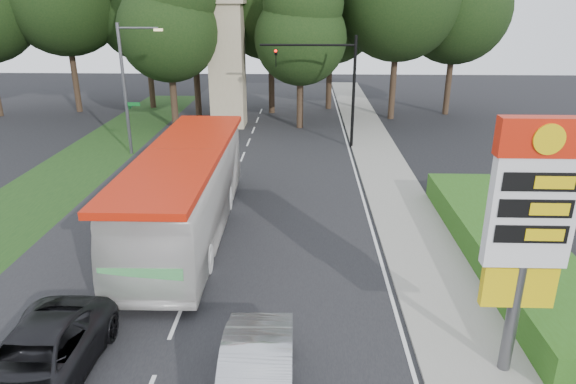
{
  "coord_description": "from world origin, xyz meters",
  "views": [
    {
      "loc": [
        3.85,
        -9.27,
        9.25
      ],
      "look_at": [
        3.24,
        9.5,
        2.2
      ],
      "focal_mm": 32.0,
      "sensor_mm": 36.0,
      "label": 1
    }
  ],
  "objects_px": {
    "gas_station_pylon": "(530,218)",
    "transit_bus": "(186,192)",
    "sedan_silver": "(256,384)",
    "suv_charcoal": "(36,362)",
    "streetlight_signs": "(127,84)",
    "traffic_signal_mast": "(334,76)",
    "monument": "(227,59)"
  },
  "relations": [
    {
      "from": "traffic_signal_mast",
      "to": "monument",
      "type": "relative_size",
      "value": 0.72
    },
    {
      "from": "transit_bus",
      "to": "sedan_silver",
      "type": "distance_m",
      "value": 10.73
    },
    {
      "from": "transit_bus",
      "to": "sedan_silver",
      "type": "xyz_separation_m",
      "value": [
        3.77,
        -9.99,
        -1.0
      ]
    },
    {
      "from": "gas_station_pylon",
      "to": "sedan_silver",
      "type": "distance_m",
      "value": 7.55
    },
    {
      "from": "traffic_signal_mast",
      "to": "streetlight_signs",
      "type": "relative_size",
      "value": 0.9
    },
    {
      "from": "monument",
      "to": "transit_bus",
      "type": "bearing_deg",
      "value": -87.04
    },
    {
      "from": "gas_station_pylon",
      "to": "transit_bus",
      "type": "xyz_separation_m",
      "value": [
        -10.18,
        8.37,
        -2.64
      ]
    },
    {
      "from": "streetlight_signs",
      "to": "monument",
      "type": "relative_size",
      "value": 0.8
    },
    {
      "from": "streetlight_signs",
      "to": "monument",
      "type": "distance_m",
      "value": 9.44
    },
    {
      "from": "streetlight_signs",
      "to": "traffic_signal_mast",
      "type": "bearing_deg",
      "value": 8.92
    },
    {
      "from": "gas_station_pylon",
      "to": "traffic_signal_mast",
      "type": "bearing_deg",
      "value": 99.09
    },
    {
      "from": "sedan_silver",
      "to": "gas_station_pylon",
      "type": "bearing_deg",
      "value": 12.77
    },
    {
      "from": "monument",
      "to": "transit_bus",
      "type": "height_order",
      "value": "monument"
    },
    {
      "from": "monument",
      "to": "traffic_signal_mast",
      "type": "bearing_deg",
      "value": -38.0
    },
    {
      "from": "monument",
      "to": "transit_bus",
      "type": "xyz_separation_m",
      "value": [
        1.02,
        -19.63,
        -3.3
      ]
    },
    {
      "from": "monument",
      "to": "gas_station_pylon",
      "type": "bearing_deg",
      "value": -68.2
    },
    {
      "from": "traffic_signal_mast",
      "to": "streetlight_signs",
      "type": "bearing_deg",
      "value": -171.08
    },
    {
      "from": "streetlight_signs",
      "to": "transit_bus",
      "type": "bearing_deg",
      "value": -62.72
    },
    {
      "from": "transit_bus",
      "to": "suv_charcoal",
      "type": "height_order",
      "value": "transit_bus"
    },
    {
      "from": "monument",
      "to": "transit_bus",
      "type": "relative_size",
      "value": 0.77
    },
    {
      "from": "sedan_silver",
      "to": "suv_charcoal",
      "type": "distance_m",
      "value": 5.63
    },
    {
      "from": "sedan_silver",
      "to": "suv_charcoal",
      "type": "xyz_separation_m",
      "value": [
        -5.59,
        0.67,
        -0.06
      ]
    },
    {
      "from": "gas_station_pylon",
      "to": "suv_charcoal",
      "type": "xyz_separation_m",
      "value": [
        -12.0,
        -0.95,
        -3.69
      ]
    },
    {
      "from": "gas_station_pylon",
      "to": "transit_bus",
      "type": "distance_m",
      "value": 13.45
    },
    {
      "from": "sedan_silver",
      "to": "suv_charcoal",
      "type": "relative_size",
      "value": 0.91
    },
    {
      "from": "streetlight_signs",
      "to": "transit_bus",
      "type": "height_order",
      "value": "streetlight_signs"
    },
    {
      "from": "streetlight_signs",
      "to": "monument",
      "type": "height_order",
      "value": "monument"
    },
    {
      "from": "streetlight_signs",
      "to": "suv_charcoal",
      "type": "xyz_separation_m",
      "value": [
        4.19,
        -20.97,
        -3.69
      ]
    },
    {
      "from": "sedan_silver",
      "to": "traffic_signal_mast",
      "type": "bearing_deg",
      "value": 81.61
    },
    {
      "from": "gas_station_pylon",
      "to": "traffic_signal_mast",
      "type": "height_order",
      "value": "traffic_signal_mast"
    },
    {
      "from": "traffic_signal_mast",
      "to": "streetlight_signs",
      "type": "xyz_separation_m",
      "value": [
        -12.67,
        -1.99,
        -0.23
      ]
    },
    {
      "from": "monument",
      "to": "suv_charcoal",
      "type": "xyz_separation_m",
      "value": [
        -0.8,
        -28.96,
        -4.35
      ]
    }
  ]
}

